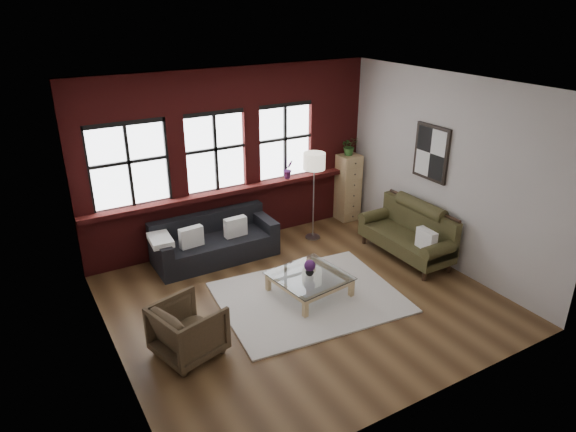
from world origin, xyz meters
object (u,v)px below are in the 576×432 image
coffee_table (309,285)px  drawer_chest (347,187)px  dark_sofa (215,239)px  vintage_settee (406,232)px  armchair (188,330)px  floor_lamp (314,193)px  vase (310,271)px

coffee_table → drawer_chest: drawer_chest is taller
dark_sofa → vintage_settee: vintage_settee is taller
dark_sofa → vintage_settee: bearing=-29.1°
armchair → drawer_chest: drawer_chest is taller
dark_sofa → floor_lamp: 2.02m
dark_sofa → floor_lamp: bearing=-4.2°
vintage_settee → vase: bearing=-174.6°
vintage_settee → drawer_chest: 1.95m
vintage_settee → floor_lamp: (-0.97, 1.48, 0.43)m
floor_lamp → vintage_settee: bearing=-56.7°
dark_sofa → drawer_chest: (3.06, 0.31, 0.30)m
coffee_table → vase: bearing=-90.0°
vintage_settee → vase: (-2.12, -0.20, -0.08)m
vase → floor_lamp: 2.10m
drawer_chest → dark_sofa: bearing=-174.2°
dark_sofa → coffee_table: (0.79, -1.83, -0.22)m
dark_sofa → vase: size_ratio=15.72×
dark_sofa → vase: dark_sofa is taller
coffee_table → floor_lamp: (1.15, 1.68, 0.75)m
armchair → floor_lamp: (3.26, 2.11, 0.55)m
armchair → drawer_chest: 5.08m
vase → floor_lamp: size_ratio=0.07×
dark_sofa → drawer_chest: 3.09m
dark_sofa → vintage_settee: (2.92, -1.62, 0.10)m
vintage_settee → drawer_chest: size_ratio=1.34×
drawer_chest → vintage_settee: bearing=-94.3°
vintage_settee → floor_lamp: bearing=123.3°
dark_sofa → coffee_table: dark_sofa is taller
dark_sofa → vase: bearing=-66.5°
dark_sofa → vase: (0.79, -1.83, 0.02)m
vintage_settee → coffee_table: (-2.12, -0.20, -0.32)m
armchair → vase: (2.11, 0.43, 0.04)m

